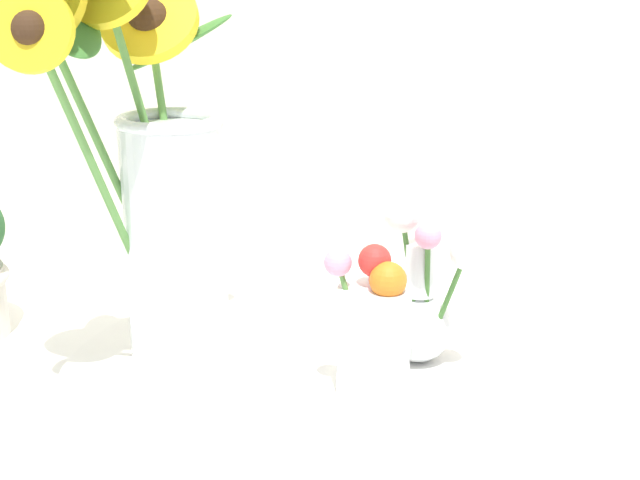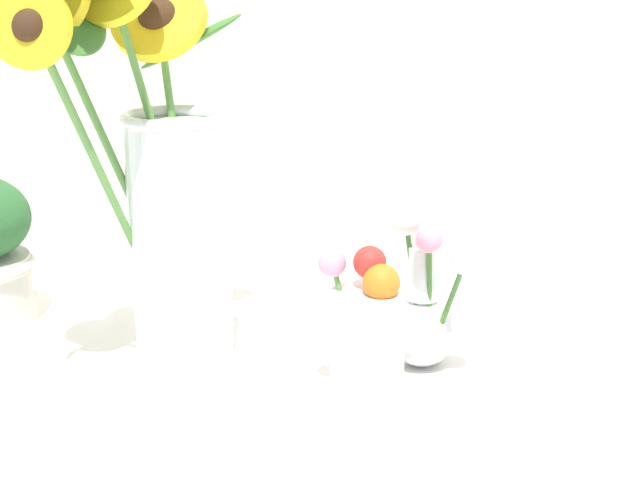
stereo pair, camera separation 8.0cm
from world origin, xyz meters
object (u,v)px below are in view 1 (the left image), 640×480
at_px(serving_tray, 320,378).
at_px(mason_jar_sunflowers, 155,183).
at_px(vase_small_center, 375,330).
at_px(vase_bulb_right, 421,303).

bearing_deg(serving_tray, mason_jar_sunflowers, -179.34).
xyz_separation_m(serving_tray, vase_small_center, (0.05, -0.05, 0.07)).
relative_size(mason_jar_sunflowers, vase_bulb_right, 2.46).
bearing_deg(vase_bulb_right, serving_tray, -170.39).
bearing_deg(mason_jar_sunflowers, vase_small_center, -14.89).
bearing_deg(vase_small_center, mason_jar_sunflowers, 165.11).
xyz_separation_m(mason_jar_sunflowers, vase_bulb_right, (0.24, 0.02, -0.12)).
distance_m(serving_tray, vase_small_center, 0.10).
xyz_separation_m(serving_tray, vase_bulb_right, (0.10, 0.02, 0.07)).
height_order(serving_tray, mason_jar_sunflowers, mason_jar_sunflowers).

